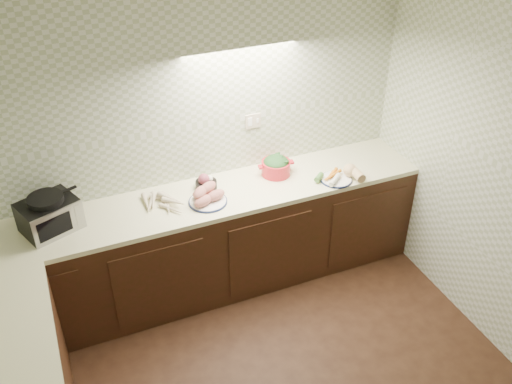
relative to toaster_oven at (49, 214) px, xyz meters
name	(u,v)px	position (x,y,z in m)	size (l,w,h in m)	color
room	(289,234)	(1.10, -1.54, 0.60)	(3.60, 3.60, 2.60)	black
counter	(146,340)	(0.42, -0.86, -0.58)	(3.60, 3.60, 0.90)	black
toaster_oven	(49,214)	(0.00, 0.00, 0.00)	(0.46, 0.41, 0.27)	black
parsnip_pile	(156,203)	(0.75, -0.02, -0.10)	(0.36, 0.30, 0.08)	beige
sweet_potato_plate	(207,196)	(1.12, -0.11, -0.07)	(0.30, 0.30, 0.13)	#111B42
onion_bowl	(206,183)	(1.18, 0.08, -0.08)	(0.17, 0.17, 0.13)	black
dutch_oven	(276,166)	(1.77, 0.05, -0.05)	(0.30, 0.26, 0.17)	red
veg_plate	(342,174)	(2.24, -0.22, -0.08)	(0.39, 0.26, 0.12)	#111B42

